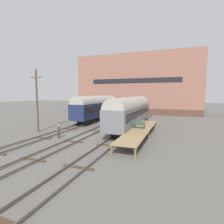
# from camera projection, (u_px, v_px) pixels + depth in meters

# --- Properties ---
(ground_plane) EXTENTS (200.00, 200.00, 0.00)m
(ground_plane) POSITION_uv_depth(u_px,v_px,m) (85.00, 136.00, 23.03)
(ground_plane) COLOR #56544F
(track_left) EXTENTS (2.60, 60.00, 0.26)m
(track_left) POSITION_uv_depth(u_px,v_px,m) (58.00, 132.00, 24.56)
(track_left) COLOR #4C4742
(track_left) RESTS_ON ground
(track_middle) EXTENTS (2.60, 60.00, 0.26)m
(track_middle) POSITION_uv_depth(u_px,v_px,m) (85.00, 135.00, 23.02)
(track_middle) COLOR #4C4742
(track_middle) RESTS_ON ground
(track_right) EXTENTS (2.60, 60.00, 0.26)m
(track_right) POSITION_uv_depth(u_px,v_px,m) (117.00, 138.00, 21.48)
(track_right) COLOR #4C4742
(track_right) RESTS_ON ground
(train_car_navy) EXTENTS (2.99, 16.72, 5.14)m
(train_car_navy) POSITION_uv_depth(u_px,v_px,m) (97.00, 106.00, 36.52)
(train_car_navy) COLOR black
(train_car_navy) RESTS_ON ground
(train_car_grey) EXTENTS (2.95, 17.71, 5.08)m
(train_car_grey) POSITION_uv_depth(u_px,v_px,m) (131.00, 111.00, 27.71)
(train_car_grey) COLOR black
(train_car_grey) RESTS_ON ground
(station_platform) EXTENTS (2.44, 14.98, 1.09)m
(station_platform) POSITION_uv_depth(u_px,v_px,m) (140.00, 130.00, 21.99)
(station_platform) COLOR #8C704C
(station_platform) RESTS_ON ground
(bench) EXTENTS (1.40, 0.40, 0.91)m
(bench) POSITION_uv_depth(u_px,v_px,m) (140.00, 125.00, 22.55)
(bench) COLOR #2D4C33
(bench) RESTS_ON station_platform
(person_worker) EXTENTS (0.32, 0.32, 1.78)m
(person_worker) POSITION_uv_depth(u_px,v_px,m) (59.00, 130.00, 21.63)
(person_worker) COLOR #282833
(person_worker) RESTS_ON ground
(utility_pole) EXTENTS (1.80, 0.24, 8.96)m
(utility_pole) POSITION_uv_depth(u_px,v_px,m) (37.00, 100.00, 25.05)
(utility_pole) COLOR #473828
(utility_pole) RESTS_ON ground
(warehouse_building) EXTENTS (34.22, 13.90, 16.42)m
(warehouse_building) POSITION_uv_depth(u_px,v_px,m) (139.00, 85.00, 52.91)
(warehouse_building) COLOR #4F342A
(warehouse_building) RESTS_ON ground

